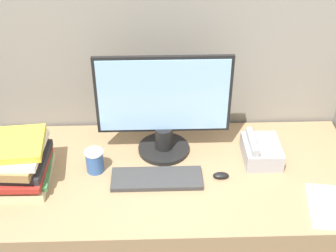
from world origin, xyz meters
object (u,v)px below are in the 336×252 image
object	(u,v)px
monitor	(164,109)
desk_telephone	(261,151)
keyboard	(157,179)
book_stack	(20,162)
coffee_cup	(95,161)
mouse	(221,175)

from	to	relation	value
monitor	desk_telephone	bearing A→B (deg)	-10.02
keyboard	book_stack	world-z (taller)	book_stack
keyboard	desk_telephone	size ratio (longest dim) A/B	1.89
book_stack	coffee_cup	bearing A→B (deg)	9.59
mouse	desk_telephone	distance (m)	0.24
coffee_cup	keyboard	bearing A→B (deg)	-15.84
desk_telephone	mouse	bearing A→B (deg)	-146.86
keyboard	mouse	world-z (taller)	mouse
coffee_cup	desk_telephone	world-z (taller)	desk_telephone
keyboard	desk_telephone	xyz separation A→B (m)	(0.47, 0.14, 0.04)
monitor	desk_telephone	distance (m)	0.48
mouse	book_stack	size ratio (longest dim) A/B	0.23
mouse	desk_telephone	world-z (taller)	desk_telephone
monitor	mouse	bearing A→B (deg)	-40.23
coffee_cup	book_stack	xyz separation A→B (m)	(-0.31, -0.05, 0.04)
monitor	keyboard	bearing A→B (deg)	-99.34
coffee_cup	book_stack	bearing A→B (deg)	-170.41
keyboard	book_stack	xyz separation A→B (m)	(-0.58, 0.02, 0.09)
keyboard	coffee_cup	world-z (taller)	coffee_cup
coffee_cup	desk_telephone	bearing A→B (deg)	4.65
keyboard	coffee_cup	bearing A→B (deg)	164.16
keyboard	mouse	xyz separation A→B (m)	(0.28, 0.01, 0.00)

